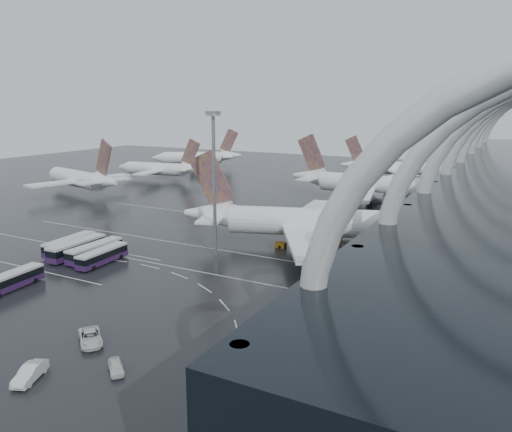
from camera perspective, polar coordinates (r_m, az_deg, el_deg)
The scene contains 24 objects.
ground at distance 97.84m, azimuth -6.35°, elevation -5.90°, with size 420.00×420.00×0.00m, color black.
lane_marking_near at distance 96.29m, azimuth -7.02°, elevation -6.23°, with size 120.00×0.25×0.01m, color silver.
lane_marking_mid at distance 107.42m, azimuth -2.71°, elevation -4.11°, with size 120.00×0.25×0.01m, color silver.
lane_marking_far at distance 131.34m, azimuth 3.58°, elevation -0.97°, with size 120.00×0.25×0.01m, color silver.
bus_bay_line_south at distance 102.58m, azimuth -22.76°, elevation -5.96°, with size 28.00×0.25×0.01m, color silver.
bus_bay_line_north at distance 112.68m, azimuth -16.48°, elevation -3.83°, with size 28.00×0.25×0.01m, color silver.
airliner_main at distance 110.83m, azimuth 6.91°, elevation -0.82°, with size 61.05×52.91×21.19m.
airliner_gate_b at distance 164.84m, azimuth 13.64°, elevation 3.41°, with size 60.78×54.85×21.17m.
airliner_gate_c at distance 217.07m, azimuth 16.16°, elevation 5.25°, with size 49.42×45.02×18.06m.
jet_remote_west at distance 183.99m, azimuth -19.36°, elevation 3.96°, with size 45.77×37.12×20.06m.
jet_remote_mid at distance 210.21m, azimuth -10.78°, elevation 5.29°, with size 40.05×32.35×17.42m.
jet_remote_far at distance 247.64m, azimuth -6.60°, elevation 6.65°, with size 39.82×32.75×19.02m.
bus_row_near_a at distance 113.75m, azimuth -20.53°, elevation -3.05°, with size 4.09×13.25×3.21m.
bus_row_near_b at distance 110.10m, azimuth -19.79°, elevation -3.45°, with size 3.59×13.83×3.38m.
bus_row_near_c at distance 107.23m, azimuth -17.96°, elevation -3.79°, with size 3.18×13.12×3.23m.
bus_row_near_d at distance 103.73m, azimuth -17.17°, elevation -4.36°, with size 3.38×12.31×3.00m.
bus_row_far_c at distance 95.58m, azimuth -26.20°, elevation -6.62°, with size 3.82×12.26×2.97m.
van_curve_a at distance 71.64m, azimuth -18.39°, elevation -13.03°, with size 2.79×6.06×1.68m, color silver.
van_curve_b at distance 64.03m, azimuth -15.72°, elevation -16.24°, with size 1.65×4.09×1.40m, color silver.
van_curve_c at distance 65.64m, azimuth -24.43°, elevation -16.02°, with size 1.87×5.36×1.77m, color silver.
floodlight_mast at distance 101.28m, azimuth -4.82°, elevation 5.63°, with size 2.27×2.27×29.67m.
gse_cart_belly_b at distance 112.56m, azimuth 10.48°, elevation -3.16°, with size 2.53×1.49×1.38m, color slate.
gse_cart_belly_c at distance 110.35m, azimuth 2.86°, elevation -3.32°, with size 2.26×1.34×1.23m, color #B77318.
gse_cart_belly_e at distance 115.97m, azimuth 9.23°, elevation -2.67°, with size 2.30×1.36×1.25m, color #B77318.
Camera 1 is at (53.11, -75.97, 31.32)m, focal length 35.00 mm.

